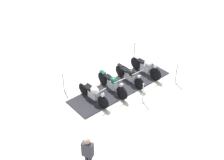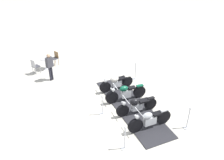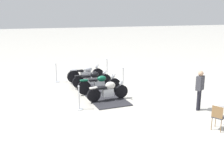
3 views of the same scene
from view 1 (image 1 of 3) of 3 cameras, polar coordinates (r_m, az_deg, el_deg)
name	(u,v)px [view 1 (image 1 of 3)]	position (r m, az deg, el deg)	size (l,w,h in m)	color
ground_plane	(121,87)	(15.16, 1.74, -1.36)	(80.00, 80.00, 0.00)	beige
display_platform	(121,87)	(15.15, 1.74, -1.30)	(5.77, 1.61, 0.04)	#28282D
motorcycle_cream	(94,93)	(13.95, -3.64, -2.61)	(0.70, 2.05, 0.94)	black
motorcycle_forest	(112,84)	(14.54, 0.08, -0.75)	(0.70, 2.27, 1.01)	black
motorcycle_black	(130,75)	(15.19, 3.52, 0.95)	(0.77, 2.16, 0.94)	black
motorcycle_chrome	(146,67)	(15.91, 6.65, 2.52)	(0.80, 2.17, 1.04)	black
stanchion_right_mid	(143,95)	(14.04, 6.03, -3.00)	(0.30, 0.30, 1.12)	silver
stanchion_left_rear	(134,54)	(17.34, 4.39, 5.10)	(0.34, 0.34, 1.12)	silver
stanchion_left_front	(64,86)	(14.84, -9.42, -1.14)	(0.33, 0.33, 1.08)	silver
stanchion_right_rear	(176,77)	(15.61, 12.39, 0.63)	(0.32, 0.32, 1.15)	silver
bystander_person	(88,153)	(10.61, -4.76, -13.98)	(0.42, 0.45, 1.73)	#23232D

